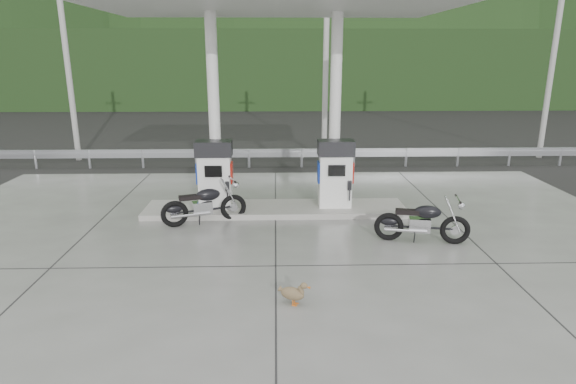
{
  "coord_description": "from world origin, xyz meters",
  "views": [
    {
      "loc": [
        0.02,
        -9.9,
        4.1
      ],
      "look_at": [
        0.3,
        1.0,
        1.0
      ],
      "focal_mm": 30.0,
      "sensor_mm": 36.0,
      "label": 1
    }
  ],
  "objects_px": {
    "gas_pump_left": "(215,174)",
    "motorcycle_right": "(422,222)",
    "duck": "(292,294)",
    "motorcycle_left": "(204,205)",
    "gas_pump_right": "(335,174)"
  },
  "relations": [
    {
      "from": "gas_pump_left",
      "to": "motorcycle_right",
      "type": "xyz_separation_m",
      "value": [
        4.9,
        -2.27,
        -0.58
      ]
    },
    {
      "from": "duck",
      "to": "motorcycle_right",
      "type": "bearing_deg",
      "value": 67.0
    },
    {
      "from": "motorcycle_right",
      "to": "gas_pump_left",
      "type": "bearing_deg",
      "value": 165.75
    },
    {
      "from": "motorcycle_right",
      "to": "duck",
      "type": "distance_m",
      "value": 4.11
    },
    {
      "from": "motorcycle_left",
      "to": "duck",
      "type": "distance_m",
      "value": 4.66
    },
    {
      "from": "gas_pump_left",
      "to": "gas_pump_right",
      "type": "bearing_deg",
      "value": 0.0
    },
    {
      "from": "gas_pump_left",
      "to": "motorcycle_left",
      "type": "height_order",
      "value": "gas_pump_left"
    },
    {
      "from": "gas_pump_right",
      "to": "duck",
      "type": "relative_size",
      "value": 3.46
    },
    {
      "from": "motorcycle_right",
      "to": "duck",
      "type": "relative_size",
      "value": 3.8
    },
    {
      "from": "gas_pump_left",
      "to": "motorcycle_right",
      "type": "height_order",
      "value": "gas_pump_left"
    },
    {
      "from": "gas_pump_right",
      "to": "motorcycle_right",
      "type": "xyz_separation_m",
      "value": [
        1.7,
        -2.27,
        -0.58
      ]
    },
    {
      "from": "motorcycle_left",
      "to": "motorcycle_right",
      "type": "xyz_separation_m",
      "value": [
        5.08,
        -1.4,
        -0.01
      ]
    },
    {
      "from": "motorcycle_left",
      "to": "gas_pump_left",
      "type": "bearing_deg",
      "value": 58.42
    },
    {
      "from": "gas_pump_right",
      "to": "motorcycle_left",
      "type": "xyz_separation_m",
      "value": [
        -3.38,
        -0.87,
        -0.57
      ]
    },
    {
      "from": "gas_pump_right",
      "to": "duck",
      "type": "height_order",
      "value": "gas_pump_right"
    }
  ]
}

